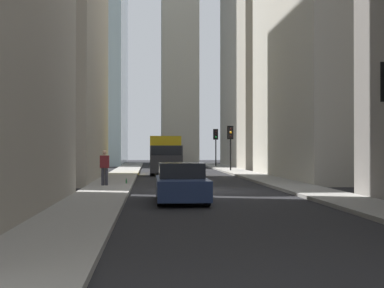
% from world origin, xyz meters
% --- Properties ---
extents(ground_plane, '(135.00, 135.00, 0.00)m').
position_xyz_m(ground_plane, '(0.00, 0.00, 0.00)').
color(ground_plane, black).
extents(sidewalk_right, '(90.00, 2.20, 0.14)m').
position_xyz_m(sidewalk_right, '(0.00, 4.50, 0.07)').
color(sidewalk_right, gray).
rests_on(sidewalk_right, ground_plane).
extents(sidewalk_left, '(90.00, 2.20, 0.14)m').
position_xyz_m(sidewalk_left, '(0.00, -4.50, 0.07)').
color(sidewalk_left, gray).
rests_on(sidewalk_left, ground_plane).
extents(building_left_far, '(16.94, 10.00, 26.69)m').
position_xyz_m(building_left_far, '(29.83, -10.60, 13.34)').
color(building_left_far, '#A8A091').
rests_on(building_left_far, ground_plane).
extents(church_spire, '(5.15, 5.15, 36.71)m').
position_xyz_m(church_spire, '(45.58, -1.28, 19.20)').
color(church_spire, beige).
rests_on(church_spire, ground_plane).
extents(delivery_truck, '(6.46, 2.25, 2.84)m').
position_xyz_m(delivery_truck, '(15.86, 1.40, 1.46)').
color(delivery_truck, yellow).
rests_on(delivery_truck, ground_plane).
extents(sedan_navy, '(4.30, 1.78, 1.42)m').
position_xyz_m(sedan_navy, '(-5.22, 1.40, 0.66)').
color(sedan_navy, navy).
rests_on(sedan_navy, ground_plane).
extents(traffic_light_midblock, '(0.43, 0.52, 3.67)m').
position_xyz_m(traffic_light_midblock, '(19.96, -4.10, 2.83)').
color(traffic_light_midblock, black).
rests_on(traffic_light_midblock, sidewalk_left).
extents(traffic_light_far_junction, '(0.43, 0.52, 3.82)m').
position_xyz_m(traffic_light_far_junction, '(31.39, -4.26, 2.94)').
color(traffic_light_far_junction, black).
rests_on(traffic_light_far_junction, sidewalk_left).
extents(pedestrian, '(0.26, 0.44, 1.71)m').
position_xyz_m(pedestrian, '(2.04, 4.73, 1.07)').
color(pedestrian, '#33333D').
rests_on(pedestrian, sidewalk_right).
extents(discarded_bottle, '(0.07, 0.07, 0.27)m').
position_xyz_m(discarded_bottle, '(3.40, 3.74, 0.25)').
color(discarded_bottle, '#236033').
rests_on(discarded_bottle, sidewalk_right).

